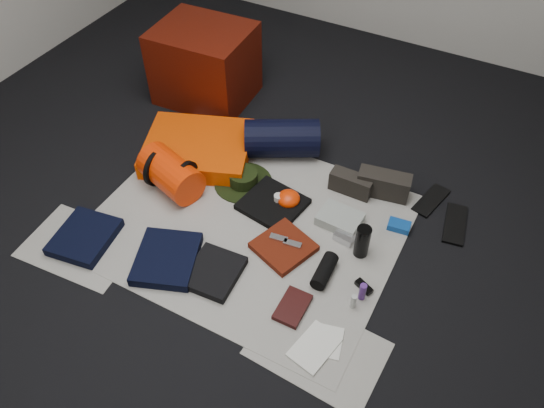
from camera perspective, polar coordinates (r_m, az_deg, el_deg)
The scene contains 37 objects.
floor at distance 2.91m, azimuth -2.61°, elevation -2.27°, with size 4.50×4.50×0.02m, color black.
newspaper_mat at distance 2.90m, azimuth -2.62°, elevation -2.11°, with size 1.60×1.30×0.01m, color #BBB8AC.
newspaper_sheet_front_left at distance 2.97m, azimuth -19.90°, elevation -4.27°, with size 0.58×0.40×0.00m, color #BBB8AC.
newspaper_sheet_front_right at distance 2.48m, azimuth 4.95°, elevation -15.26°, with size 0.58×0.40×0.00m, color #BBB8AC.
red_cabinet at distance 3.67m, azimuth -7.23°, elevation 14.70°, with size 0.60×0.50×0.50m, color #4D0F05.
sleeping_pad at distance 3.28m, azimuth -7.96°, elevation 5.96°, with size 0.63×0.51×0.11m, color #EE4602.
stuff_sack at distance 3.06m, azimuth -10.82°, elevation 3.24°, with size 0.22×0.22×0.37m, color red.
sack_strap_left at distance 3.11m, azimuth -12.31°, elevation 3.82°, with size 0.22×0.22×0.03m, color black.
sack_strap_right at distance 3.01m, azimuth -9.28°, elevation 2.64°, with size 0.22×0.22×0.03m, color black.
navy_duffel at distance 3.22m, azimuth 1.07°, elevation 7.07°, with size 0.23×0.23×0.45m, color black.
boonie_brim at distance 3.11m, azimuth -3.11°, elevation 2.33°, with size 0.34×0.34×0.01m, color black.
boonie_crown at distance 3.08m, azimuth -3.14°, elevation 2.89°, with size 0.17×0.17×0.07m, color black.
hiking_boot_left at distance 3.05m, azimuth 8.51°, elevation 2.20°, with size 0.24×0.09×0.12m, color black.
hiking_boot_right at distance 3.06m, azimuth 11.91°, elevation 2.09°, with size 0.29×0.11×0.15m, color black.
flip_flop_left at distance 3.14m, azimuth 16.73°, elevation 0.38°, with size 0.10×0.27×0.02m, color black.
flip_flop_right at distance 3.05m, azimuth 19.08°, elevation -2.05°, with size 0.11×0.29×0.02m, color black.
trousers_navy_a at distance 2.97m, azimuth -19.49°, elevation -3.35°, with size 0.28×0.32×0.05m, color black.
trousers_navy_b at distance 2.76m, azimuth -11.25°, elevation -5.79°, with size 0.30×0.34×0.05m, color black.
trousers_charcoal at distance 2.68m, azimuth -6.24°, elevation -7.30°, with size 0.24×0.28×0.04m, color black.
black_tshirt at distance 2.97m, azimuth 0.10°, elevation -0.00°, with size 0.32×0.30×0.03m, color black.
red_shirt at distance 2.77m, azimuth 1.27°, elevation -4.60°, with size 0.27×0.27×0.04m, color #5A1809.
orange_stuff_sack at distance 2.96m, azimuth 1.79°, elevation 0.58°, with size 0.13×0.13×0.08m, color red.
first_aid_pouch at distance 2.90m, azimuth 7.32°, elevation -1.59°, with size 0.23×0.17×0.06m, color gray.
water_bottle at distance 2.73m, azimuth 9.69°, elevation -3.99°, with size 0.08×0.08×0.19m, color black.
speaker at distance 2.66m, azimuth 5.66°, elevation -7.16°, with size 0.08×0.08×0.20m, color black.
compact_camera at distance 2.83m, azimuth 7.77°, elevation -3.59°, with size 0.11×0.06×0.04m, color #BCBDC1.
cyan_case at distance 2.94m, azimuth 13.51°, elevation -2.29°, with size 0.12×0.08×0.04m, color navy.
toiletry_purple at distance 2.60m, azimuth 9.71°, elevation -9.27°, with size 0.03×0.03×0.10m, color #4F2579.
toiletry_clear at distance 2.57m, azimuth 8.75°, elevation -10.30°, with size 0.03×0.03×0.08m, color #A9ADA9.
paperback_book at distance 2.56m, azimuth 2.23°, elevation -11.02°, with size 0.13×0.20×0.03m, color black.
map_booklet at distance 2.47m, azimuth 4.59°, elevation -15.09°, with size 0.16×0.23×0.01m, color silver.
map_printout at distance 2.49m, azimuth 6.03°, elevation -14.47°, with size 0.13×0.16×0.01m, color silver.
sunglasses at distance 2.66m, azimuth 9.86°, elevation -8.76°, with size 0.10×0.04×0.02m, color black.
key_cluster at distance 3.01m, azimuth -19.77°, elevation -3.06°, with size 0.06×0.06×0.01m, color #BCBDC1.
tape_roll at distance 2.95m, azimuth 0.71°, elevation 0.68°, with size 0.05×0.05×0.04m, color beige.
energy_bar_a at distance 2.77m, azimuth 0.73°, elevation -3.69°, with size 0.10×0.04×0.01m, color #BCBDC1.
energy_bar_b at distance 2.75m, azimuth 2.21°, elevation -4.29°, with size 0.10×0.04×0.01m, color #BCBDC1.
Camera 1 is at (1.01, -1.61, 2.19)m, focal length 35.00 mm.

